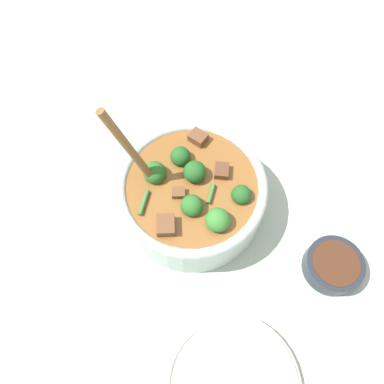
{
  "coord_description": "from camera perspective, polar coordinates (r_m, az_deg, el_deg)",
  "views": [
    {
      "loc": [
        0.17,
        0.21,
        0.6
      ],
      "look_at": [
        0.0,
        0.0,
        0.05
      ],
      "focal_mm": 35.0,
      "sensor_mm": 36.0,
      "label": 1
    }
  ],
  "objects": [
    {
      "name": "ground_plane",
      "position": [
        0.66,
        -0.0,
        -2.1
      ],
      "size": [
        4.0,
        4.0,
        0.0
      ],
      "primitive_type": "plane",
      "color": "#ADBCAD"
    },
    {
      "name": "condiment_bowl",
      "position": [
        0.65,
        20.73,
        -10.4
      ],
      "size": [
        0.09,
        0.09,
        0.03
      ],
      "color": "#232833",
      "rests_on": "ground_plane"
    },
    {
      "name": "stew_bowl",
      "position": [
        0.61,
        -0.03,
        -0.18
      ],
      "size": [
        0.24,
        0.24,
        0.25
      ],
      "color": "#B2C6BC",
      "rests_on": "ground_plane"
    }
  ]
}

